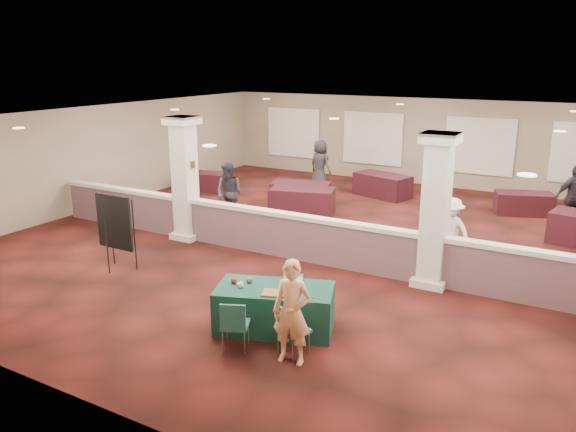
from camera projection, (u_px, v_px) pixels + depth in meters
The scene contains 32 objects.
ground at pixel (331, 243), 14.52m from camera, with size 16.00×16.00×0.00m, color #4A1512.
wall_back at pixel (424, 142), 20.80m from camera, with size 16.00×0.04×3.20m, color #7C6A56.
wall_front at pixel (76, 296), 7.37m from camera, with size 16.00×0.04×3.20m, color #7C6A56.
wall_left at pixel (105, 156), 17.86m from camera, with size 0.04×16.00×3.20m, color #7C6A56.
ceiling at pixel (334, 118), 13.65m from camera, with size 16.00×16.00×0.02m, color silver.
partition_wall at pixel (305, 237), 13.11m from camera, with size 15.60×0.28×1.10m.
column_left at pixel (185, 177), 14.47m from camera, with size 0.72×0.72×3.20m.
column_right at pixel (436, 210), 11.40m from camera, with size 0.72×0.72×3.20m.
sconce_left at pixel (176, 163), 14.50m from camera, with size 0.12×0.12×0.18m.
sconce_right at pixel (193, 165), 14.24m from camera, with size 0.12×0.12×0.18m.
near_table at pixel (275, 308), 9.81m from camera, with size 2.02×1.01×0.78m, color #0D3125.
conf_chair_main at pixel (290, 327), 8.88m from camera, with size 0.55×0.55×0.86m.
conf_chair_side at pixel (234, 322), 9.03m from camera, with size 0.57×0.57×0.87m.
easel_board at pixel (114, 223), 12.38m from camera, with size 1.02×0.52×1.73m.
woman at pixel (292, 312), 8.62m from camera, with size 0.61×0.40×1.69m, color #F4A86A.
far_table_front_left at pixel (301, 194), 18.11m from camera, with size 1.85×0.92×0.75m, color black.
far_table_front_center at pixel (302, 201), 17.16m from camera, with size 1.92×0.96×0.78m, color black.
far_table_back_left at pixel (205, 181), 20.18m from camera, with size 1.60×0.80×0.65m, color black.
far_table_back_center at pixel (382, 185), 19.29m from camera, with size 1.89×0.95×0.77m, color black.
far_table_back_right at pixel (524, 203), 17.10m from camera, with size 1.65×0.82×0.67m, color black.
attendee_a at pixel (229, 193), 16.03m from camera, with size 0.84×0.47×1.76m, color black.
attendee_b at pixel (450, 231), 12.89m from camera, with size 1.00×0.46×1.56m, color beige.
attendee_c at pixel (573, 198), 15.37m from camera, with size 1.08×0.52×1.84m, color black.
attendee_d at pixel (320, 165), 20.26m from camera, with size 0.88×0.48×1.79m, color black.
laptop_base at pixel (292, 290), 9.60m from camera, with size 0.35×0.24×0.02m, color silver.
laptop_screen at pixel (294, 280), 9.69m from camera, with size 0.35×0.01×0.23m, color silver.
screen_glow at pixel (293, 281), 9.68m from camera, with size 0.32×0.00×0.20m, color #B2BCD5.
knitting at pixel (275, 293), 9.44m from camera, with size 0.43×0.32×0.03m, color #B15E1C.
yarn_cream at pixel (240, 285), 9.68m from camera, with size 0.12×0.12×0.12m, color #C0B29E.
yarn_red at pixel (234, 281), 9.86m from camera, with size 0.11×0.11×0.11m, color maroon.
yarn_grey at pixel (249, 280), 9.89m from camera, with size 0.11×0.11×0.11m, color #4A494E.
scissors at pixel (312, 297), 9.31m from camera, with size 0.13×0.03×0.01m, color red.
Camera 1 is at (5.78, -12.57, 4.62)m, focal length 35.00 mm.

